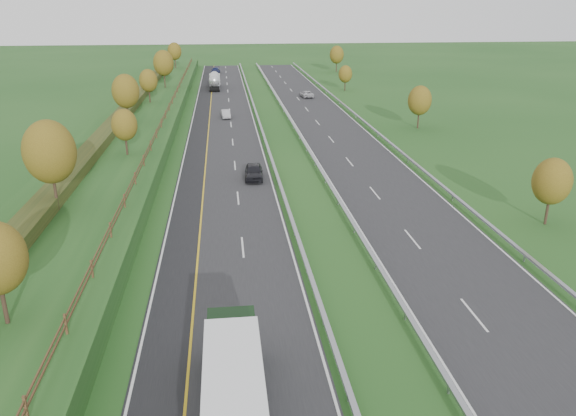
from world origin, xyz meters
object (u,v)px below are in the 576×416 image
at_px(car_oncoming, 307,94).
at_px(car_silver_mid, 226,114).
at_px(car_dark_near, 254,172).
at_px(road_tanker, 215,80).
at_px(car_small_far, 216,71).

bearing_deg(car_oncoming, car_silver_mid, 44.24).
distance_m(car_dark_near, car_silver_mid, 35.51).
height_order(road_tanker, car_silver_mid, road_tanker).
height_order(car_silver_mid, car_oncoming, car_silver_mid).
height_order(car_dark_near, car_small_far, car_dark_near).
bearing_deg(car_dark_near, car_oncoming, 78.73).
bearing_deg(car_small_far, car_dark_near, -82.17).
bearing_deg(car_silver_mid, car_small_far, 86.89).
bearing_deg(car_dark_near, car_silver_mid, 97.34).
bearing_deg(road_tanker, car_small_far, 90.00).
xyz_separation_m(car_silver_mid, car_small_far, (-2.09, 63.13, 0.11)).
height_order(car_small_far, car_oncoming, car_small_far).
bearing_deg(road_tanker, car_dark_near, -86.07).
xyz_separation_m(road_tanker, car_silver_mid, (2.09, -34.52, -1.16)).
relative_size(road_tanker, car_silver_mid, 2.80).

